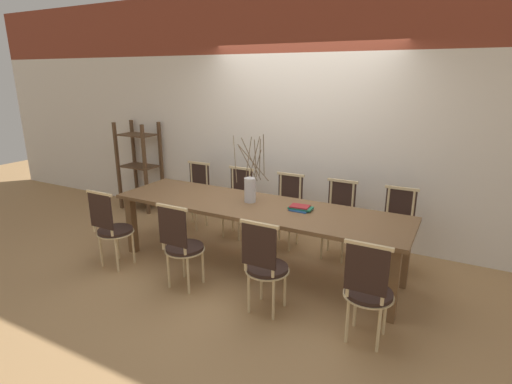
{
  "coord_description": "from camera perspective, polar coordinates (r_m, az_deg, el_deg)",
  "views": [
    {
      "loc": [
        1.95,
        -3.65,
        2.13
      ],
      "look_at": [
        0.0,
        0.0,
        0.9
      ],
      "focal_mm": 28.0,
      "sensor_mm": 36.0,
      "label": 1
    }
  ],
  "objects": [
    {
      "name": "ground_plane",
      "position": [
        4.66,
        0.0,
        -10.69
      ],
      "size": [
        16.0,
        16.0,
        0.0
      ],
      "primitive_type": "plane",
      "color": "#A87F51"
    },
    {
      "name": "dining_table",
      "position": [
        4.39,
        0.0,
        -2.9
      ],
      "size": [
        3.3,
        0.89,
        0.75
      ],
      "color": "brown",
      "rests_on": "ground_plane"
    },
    {
      "name": "chair_far_right",
      "position": [
        4.86,
        11.61,
        -3.54
      ],
      "size": [
        0.41,
        0.41,
        0.93
      ],
      "rotation": [
        0.0,
        0.0,
        3.14
      ],
      "color": "black",
      "rests_on": "ground_plane"
    },
    {
      "name": "shelving_rack",
      "position": [
        6.7,
        -16.27,
        3.52
      ],
      "size": [
        0.62,
        0.41,
        1.41
      ],
      "color": "#513823",
      "rests_on": "ground_plane"
    },
    {
      "name": "book_stack",
      "position": [
        4.24,
        6.37,
        -2.27
      ],
      "size": [
        0.25,
        0.19,
        0.04
      ],
      "color": "#234C8C",
      "rests_on": "dining_table"
    },
    {
      "name": "chair_near_center",
      "position": [
        3.64,
        1.27,
        -10.21
      ],
      "size": [
        0.41,
        0.41,
        0.93
      ],
      "color": "black",
      "rests_on": "ground_plane"
    },
    {
      "name": "chair_far_center",
      "position": [
        5.07,
        4.35,
        -2.37
      ],
      "size": [
        0.41,
        0.41,
        0.93
      ],
      "rotation": [
        0.0,
        0.0,
        3.14
      ],
      "color": "black",
      "rests_on": "ground_plane"
    },
    {
      "name": "chair_far_leftend",
      "position": [
        5.76,
        -8.69,
        -0.19
      ],
      "size": [
        0.41,
        0.41,
        0.93
      ],
      "rotation": [
        0.0,
        0.0,
        3.14
      ],
      "color": "black",
      "rests_on": "ground_plane"
    },
    {
      "name": "chair_near_left",
      "position": [
        4.11,
        -10.62,
        -7.25
      ],
      "size": [
        0.41,
        0.41,
        0.93
      ],
      "color": "black",
      "rests_on": "ground_plane"
    },
    {
      "name": "chair_near_leftend",
      "position": [
        4.76,
        -19.97,
        -4.66
      ],
      "size": [
        0.41,
        0.41,
        0.93
      ],
      "color": "black",
      "rests_on": "ground_plane"
    },
    {
      "name": "vase_centerpiece",
      "position": [
        4.43,
        -0.83,
        0.56
      ],
      "size": [
        0.47,
        0.44,
        0.78
      ],
      "color": "silver",
      "rests_on": "dining_table"
    },
    {
      "name": "chair_far_left",
      "position": [
        5.38,
        -2.7,
        -1.2
      ],
      "size": [
        0.41,
        0.41,
        0.93
      ],
      "rotation": [
        0.0,
        0.0,
        3.14
      ],
      "color": "black",
      "rests_on": "ground_plane"
    },
    {
      "name": "chair_near_right",
      "position": [
        3.38,
        15.68,
        -13.15
      ],
      "size": [
        0.41,
        0.41,
        0.93
      ],
      "color": "black",
      "rests_on": "ground_plane"
    },
    {
      "name": "chair_far_rightend",
      "position": [
        4.73,
        19.44,
        -4.74
      ],
      "size": [
        0.41,
        0.41,
        0.93
      ],
      "rotation": [
        0.0,
        0.0,
        3.14
      ],
      "color": "black",
      "rests_on": "ground_plane"
    },
    {
      "name": "wall_rear",
      "position": [
        5.32,
        6.57,
        10.7
      ],
      "size": [
        12.0,
        0.06,
        3.2
      ],
      "color": "silver",
      "rests_on": "ground_plane"
    }
  ]
}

